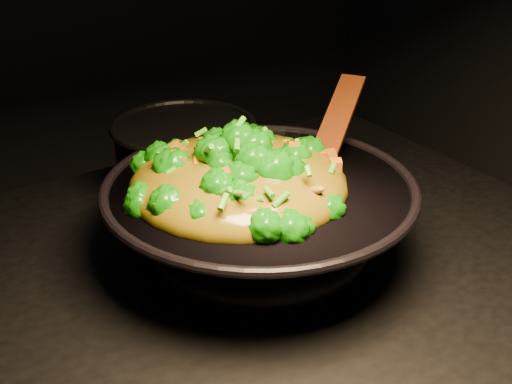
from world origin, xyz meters
TOP-DOWN VIEW (x-y plane):
  - wok at (0.05, -0.00)m, footprint 0.53×0.53m
  - stir_fry at (0.02, 0.01)m, footprint 0.35×0.35m
  - spatula at (0.21, 0.02)m, footprint 0.23×0.19m
  - back_pot at (0.06, 0.26)m, footprint 0.31×0.31m

SIDE VIEW (x-z plane):
  - wok at x=0.05m, z-range 0.90..1.03m
  - back_pot at x=0.06m, z-range 0.90..1.04m
  - spatula at x=0.21m, z-range 1.02..1.13m
  - stir_fry at x=0.02m, z-range 1.03..1.14m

